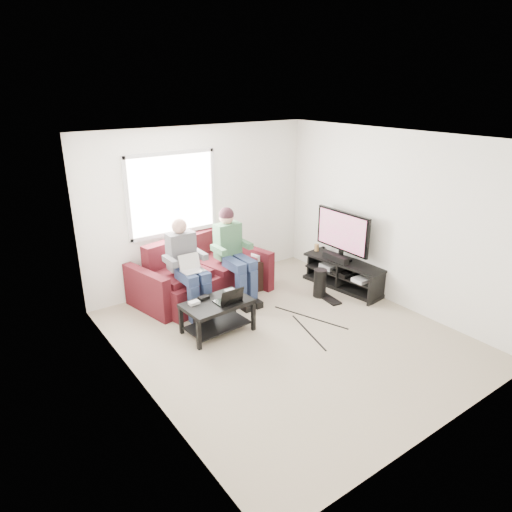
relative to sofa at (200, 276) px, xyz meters
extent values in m
plane|color=#B5A88D|center=(0.32, -1.78, -0.34)|extent=(4.50, 4.50, 0.00)
plane|color=white|center=(0.32, -1.78, 2.26)|extent=(4.50, 4.50, 0.00)
plane|color=white|center=(0.32, 0.47, 0.96)|extent=(4.50, 0.00, 4.50)
plane|color=white|center=(0.32, -4.03, 0.96)|extent=(4.50, 0.00, 4.50)
plane|color=white|center=(-1.68, -1.78, 0.96)|extent=(0.00, 4.50, 4.50)
plane|color=white|center=(2.32, -1.78, 0.96)|extent=(0.00, 4.50, 4.50)
cube|color=white|center=(-0.18, 0.46, 1.26)|extent=(1.40, 0.01, 1.20)
cube|color=silver|center=(-0.18, 0.45, 1.26)|extent=(1.48, 0.04, 1.28)
cube|color=#491212|center=(0.00, -0.05, -0.11)|extent=(1.82, 1.22, 0.46)
cube|color=#491212|center=(0.00, 0.34, 0.36)|extent=(1.68, 0.54, 0.47)
cube|color=#491212|center=(-0.91, -0.05, -0.01)|extent=(0.35, 1.00, 0.66)
cube|color=#491212|center=(0.91, -0.05, -0.01)|extent=(0.35, 1.00, 0.66)
cube|color=#491212|center=(-0.41, -0.07, 0.17)|extent=(0.91, 0.91, 0.10)
cube|color=#491212|center=(0.41, -0.07, 0.17)|extent=(0.91, 0.91, 0.10)
cube|color=navy|center=(-0.50, -0.53, 0.29)|extent=(0.16, 0.45, 0.14)
cube|color=navy|center=(-0.30, -0.53, 0.29)|extent=(0.16, 0.45, 0.14)
cube|color=navy|center=(-0.50, -0.72, -0.06)|extent=(0.13, 0.13, 0.56)
cube|color=navy|center=(-0.30, -0.72, -0.06)|extent=(0.13, 0.13, 0.56)
cube|color=#5D5D62|center=(-0.40, -0.21, 0.57)|extent=(0.40, 0.22, 0.55)
sphere|color=tan|center=(-0.40, -0.19, 0.94)|extent=(0.22, 0.22, 0.22)
cube|color=navy|center=(0.30, -0.53, 0.29)|extent=(0.16, 0.45, 0.14)
cube|color=navy|center=(0.50, -0.53, 0.29)|extent=(0.16, 0.45, 0.14)
cube|color=navy|center=(0.30, -0.72, -0.06)|extent=(0.13, 0.13, 0.56)
cube|color=navy|center=(0.50, -0.72, -0.06)|extent=(0.13, 0.13, 0.56)
cube|color=#4C4F4E|center=(0.40, -0.21, 0.57)|extent=(0.40, 0.22, 0.55)
sphere|color=tan|center=(0.40, -0.19, 0.94)|extent=(0.22, 0.22, 0.22)
sphere|color=#321920|center=(0.40, -0.19, 0.98)|extent=(0.23, 0.23, 0.23)
cube|color=black|center=(-0.37, -1.14, 0.09)|extent=(0.94, 0.61, 0.05)
cube|color=black|center=(-0.37, -1.14, -0.24)|extent=(0.86, 0.53, 0.02)
cube|color=black|center=(-0.79, -1.39, -0.14)|extent=(0.05, 0.05, 0.40)
cube|color=black|center=(0.05, -1.39, -0.14)|extent=(0.05, 0.05, 0.40)
cube|color=black|center=(-0.79, -0.89, -0.14)|extent=(0.05, 0.05, 0.40)
cube|color=black|center=(0.05, -0.89, -0.14)|extent=(0.05, 0.05, 0.40)
cube|color=silver|center=(-0.65, -1.02, 0.13)|extent=(0.14, 0.10, 0.04)
cube|color=black|center=(-0.47, -0.96, 0.13)|extent=(0.15, 0.11, 0.04)
cube|color=gray|center=(-0.07, -0.99, 0.13)|extent=(0.14, 0.09, 0.04)
cube|color=black|center=(2.09, -1.10, 0.11)|extent=(0.62, 1.46, 0.04)
cube|color=black|center=(2.09, -1.10, -0.10)|extent=(0.57, 1.40, 0.03)
cube|color=black|center=(2.09, -1.10, -0.31)|extent=(0.62, 1.46, 0.06)
cube|color=black|center=(2.09, -1.79, -0.10)|extent=(0.43, 0.10, 0.47)
cube|color=black|center=(2.09, -0.41, -0.10)|extent=(0.43, 0.10, 0.47)
cube|color=black|center=(2.09, -1.00, 0.15)|extent=(0.12, 0.40, 0.04)
cube|color=black|center=(2.09, -1.00, 0.23)|extent=(0.06, 0.06, 0.12)
cube|color=black|center=(2.09, -1.00, 0.62)|extent=(0.05, 1.10, 0.65)
cube|color=#DD3481|center=(2.06, -1.00, 0.62)|extent=(0.01, 1.01, 0.58)
cube|color=black|center=(1.97, -1.00, 0.18)|extent=(0.12, 0.50, 0.10)
cylinder|color=olive|center=(2.04, -0.47, 0.19)|extent=(0.08, 0.08, 0.12)
cube|color=silver|center=(2.09, -1.50, -0.06)|extent=(0.30, 0.22, 0.06)
cube|color=gray|center=(2.09, -0.80, -0.05)|extent=(0.34, 0.26, 0.08)
cube|color=black|center=(2.09, -1.15, -0.05)|extent=(0.38, 0.30, 0.07)
cylinder|color=black|center=(1.53, -1.13, -0.11)|extent=(0.20, 0.20, 0.46)
cube|color=black|center=(1.57, -1.28, -0.33)|extent=(0.23, 0.52, 0.03)
cube|color=black|center=(0.96, -0.28, -0.09)|extent=(0.33, 0.33, 0.50)
cube|color=silver|center=(0.96, -0.28, 0.21)|extent=(0.22, 0.18, 0.10)
camera|label=1|loc=(-3.14, -5.91, 2.85)|focal=32.00mm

